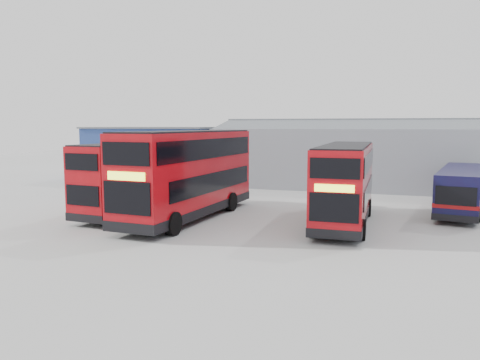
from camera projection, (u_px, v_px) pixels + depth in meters
The scene contains 8 objects.
ground_plane at pixel (238, 226), 24.76m from camera, with size 120.00×120.00×0.00m, color #9C9C97.
office_block at pixel (158, 153), 45.67m from camera, with size 12.30×8.32×5.12m.
maintenance_shed at pixel (394, 156), 41.03m from camera, with size 30.50×12.00×5.89m.
double_decker_left at pixel (141, 178), 28.37m from camera, with size 3.50×10.27×4.26m.
double_decker_centre at pixel (189, 175), 26.47m from camera, with size 3.81×11.96×4.98m.
double_decker_right at pixel (345, 185), 25.00m from camera, with size 2.65×10.12×4.26m.
single_decker_blue at pixel (461, 191), 28.46m from camera, with size 4.07×10.10×2.68m.
panel_van at pixel (108, 169), 42.77m from camera, with size 3.64×5.83×2.39m.
Camera 1 is at (7.37, -23.16, 5.28)m, focal length 35.00 mm.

